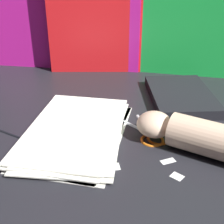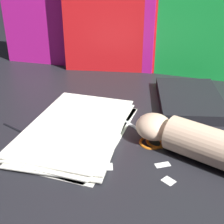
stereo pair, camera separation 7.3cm
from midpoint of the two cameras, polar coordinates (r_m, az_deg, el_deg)
The scene contains 10 objects.
ground_plane at distance 0.75m, azimuth 2.13°, elevation -4.16°, with size 6.00×6.00×0.00m, color black.
backdrop_panel_center at distance 1.11m, azimuth 6.29°, elevation 15.95°, with size 0.50×0.10×0.35m.
paper_stack at distance 0.76m, azimuth -3.90°, elevation -3.24°, with size 0.25×0.36×0.02m.
book_closed at distance 0.93m, azimuth 16.16°, elevation 2.22°, with size 0.23×0.29×0.03m.
scissors at distance 0.75m, azimuth 9.90°, elevation -4.51°, with size 0.14×0.15×0.01m.
hand_forearm at distance 0.69m, azimuth 19.17°, elevation -5.49°, with size 0.31×0.18×0.08m.
paper_scrap_near at distance 0.63m, azimuth 13.65°, elevation -12.23°, with size 0.03×0.03×0.00m.
paper_scrap_mid at distance 0.67m, azimuth 12.38°, elevation -9.49°, with size 0.04×0.03×0.00m.
paper_scrap_far at distance 0.65m, azimuth 2.84°, elevation -10.01°, with size 0.02×0.03×0.00m.
pen at distance 0.78m, azimuth -13.72°, elevation -3.42°, with size 0.13×0.06×0.01m.
Camera 2 is at (0.19, -0.62, 0.40)m, focal length 50.00 mm.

